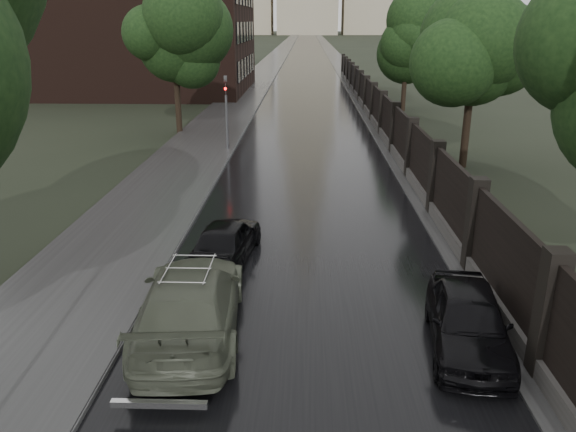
% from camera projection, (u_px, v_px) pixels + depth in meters
% --- Properties ---
extents(road, '(8.00, 420.00, 0.02)m').
position_uv_depth(road, '(307.00, 42.00, 185.93)').
color(road, black).
rests_on(road, ground).
extents(sidewalk_left, '(4.00, 420.00, 0.16)m').
position_uv_depth(sidewalk_left, '(289.00, 42.00, 186.09)').
color(sidewalk_left, '#2D2D2D').
rests_on(sidewalk_left, ground).
extents(verge_right, '(3.00, 420.00, 0.08)m').
position_uv_depth(verge_right, '(324.00, 42.00, 185.75)').
color(verge_right, '#2D2D2D').
rests_on(verge_right, ground).
extents(fence_right, '(0.45, 75.72, 2.70)m').
position_uv_depth(fence_right, '(378.00, 113.00, 36.35)').
color(fence_right, '#383533').
rests_on(fence_right, ground).
extents(tree_left_far, '(4.25, 4.25, 7.39)m').
position_uv_depth(tree_left_far, '(174.00, 46.00, 33.44)').
color(tree_left_far, black).
rests_on(tree_left_far, ground).
extents(tree_right_b, '(4.08, 4.08, 7.01)m').
position_uv_depth(tree_right_b, '(473.00, 61.00, 25.51)').
color(tree_right_b, black).
rests_on(tree_right_b, ground).
extents(tree_right_c, '(4.08, 4.08, 7.01)m').
position_uv_depth(tree_right_c, '(407.00, 45.00, 42.50)').
color(tree_right_c, black).
rests_on(tree_right_c, ground).
extents(traffic_light, '(0.16, 0.32, 4.00)m').
position_uv_depth(traffic_light, '(226.00, 107.00, 29.54)').
color(traffic_light, '#59595E').
rests_on(traffic_light, ground).
extents(volga_sedan, '(2.61, 5.54, 1.56)m').
position_uv_depth(volga_sedan, '(191.00, 302.00, 12.42)').
color(volga_sedan, '#505644').
rests_on(volga_sedan, ground).
extents(hatchback_left, '(1.95, 3.86, 1.26)m').
position_uv_depth(hatchback_left, '(227.00, 239.00, 16.46)').
color(hatchback_left, black).
rests_on(hatchback_left, ground).
extents(car_right_near, '(2.10, 4.14, 1.35)m').
position_uv_depth(car_right_near, '(468.00, 320.00, 11.90)').
color(car_right_near, black).
rests_on(car_right_near, ground).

